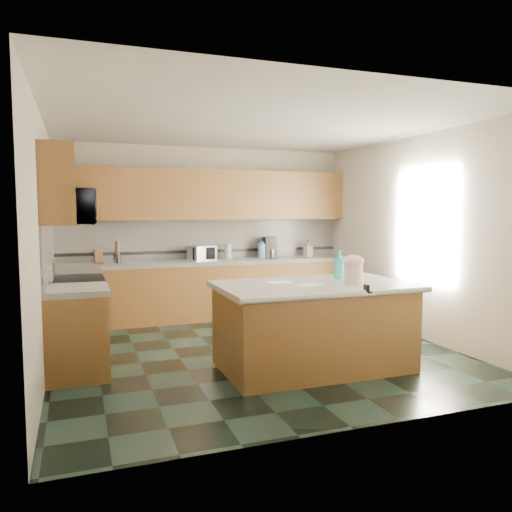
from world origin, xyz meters
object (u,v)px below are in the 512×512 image
island_top (314,286)px  toaster_oven (202,253)px  knife_block (98,257)px  island_base (313,328)px  coffee_maker (270,247)px  soap_bottle_island (339,265)px  treat_jar (353,274)px

island_top → toaster_oven: 2.91m
knife_block → toaster_oven: size_ratio=0.52×
island_top → toaster_oven: size_ratio=5.22×
island_base → coffee_maker: (0.63, 2.89, 0.66)m
soap_bottle_island → coffee_maker: size_ratio=0.94×
island_base → island_top: (-0.00, 0.00, 0.46)m
island_base → knife_block: size_ratio=9.56×
island_top → knife_block: bearing=126.0°
treat_jar → toaster_oven: bearing=110.3°
island_base → coffee_maker: size_ratio=5.67×
toaster_oven → coffee_maker: size_ratio=1.14×
island_top → coffee_maker: 2.97m
knife_block → toaster_oven: toaster_oven is taller
island_top → knife_block: size_ratio=10.05×
island_top → island_base: bearing=0.1°
soap_bottle_island → knife_block: 3.63m
island_base → toaster_oven: (-0.52, 2.86, 0.60)m
toaster_oven → coffee_maker: coffee_maker is taller
island_base → knife_block: 3.58m
island_base → coffee_maker: 3.03m
island_base → toaster_oven: bearing=100.4°
knife_block → toaster_oven: (1.55, 0.00, 0.01)m
knife_block → coffee_maker: bearing=-7.9°
soap_bottle_island → island_top: bearing=-165.1°
island_base → knife_block: bearing=126.0°
island_base → island_top: 0.46m
soap_bottle_island → treat_jar: bearing=-111.6°
island_base → knife_block: knife_block is taller
knife_block → toaster_oven: bearing=-8.6°
coffee_maker → toaster_oven: bearing=-174.3°
treat_jar → knife_block: (-2.44, 3.04, -0.00)m
soap_bottle_island → island_base: bearing=-165.1°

